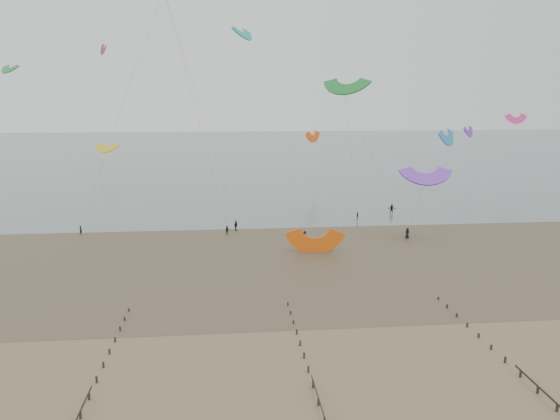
{
  "coord_description": "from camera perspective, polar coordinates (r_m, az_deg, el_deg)",
  "views": [
    {
      "loc": [
        -2.8,
        -47.12,
        23.49
      ],
      "look_at": [
        4.67,
        28.0,
        8.0
      ],
      "focal_mm": 35.0,
      "sensor_mm": 36.0,
      "label": 1
    }
  ],
  "objects": [
    {
      "name": "grounded_kite",
      "position": [
        85.26,
        3.67,
        -4.42
      ],
      "size": [
        8.29,
        6.79,
        4.22
      ],
      "primitive_type": null,
      "rotation": [
        1.54,
        0.0,
        -0.11
      ],
      "color": "#E85A0E",
      "rests_on": "ground"
    },
    {
      "name": "ground",
      "position": [
        52.72,
        -2.11,
        -14.87
      ],
      "size": [
        500.0,
        500.0,
        0.0
      ],
      "primitive_type": "plane",
      "color": "brown",
      "rests_on": "ground"
    },
    {
      "name": "kitesurfers",
      "position": [
        103.24,
        8.69,
        -1.19
      ],
      "size": [
        156.74,
        21.97,
        1.88
      ],
      "color": "black",
      "rests_on": "ground"
    },
    {
      "name": "sea_and_shore",
      "position": [
        84.84,
        -6.34,
        -4.54
      ],
      "size": [
        500.0,
        665.0,
        0.03
      ],
      "color": "#475654",
      "rests_on": "ground"
    },
    {
      "name": "kitesurfer_lead",
      "position": [
        102.04,
        -20.1,
        -1.97
      ],
      "size": [
        0.69,
        0.67,
        1.6
      ],
      "primitive_type": "imported",
      "rotation": [
        0.0,
        0.0,
        2.43
      ],
      "color": "black",
      "rests_on": "ground"
    },
    {
      "name": "kites_airborne",
      "position": [
        135.81,
        -9.77,
        10.48
      ],
      "size": [
        246.48,
        128.67,
        39.99
      ],
      "color": "#217BB5",
      "rests_on": "ground"
    }
  ]
}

